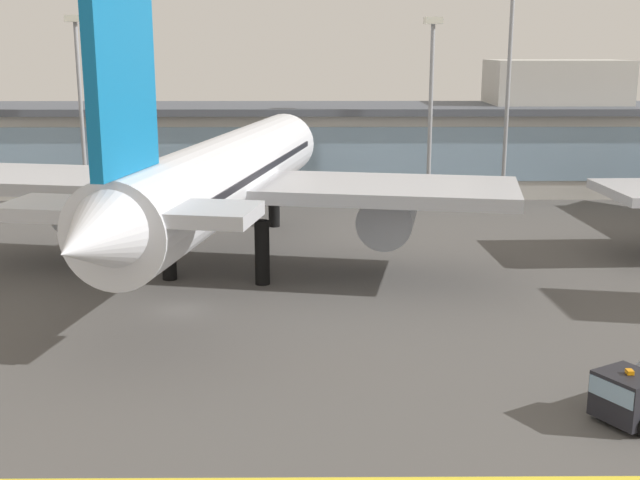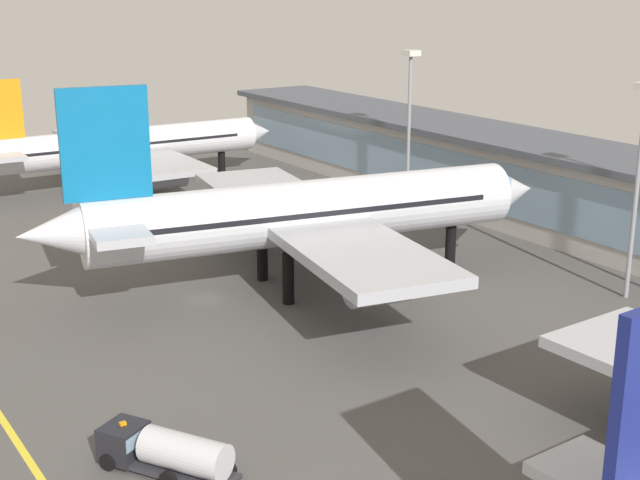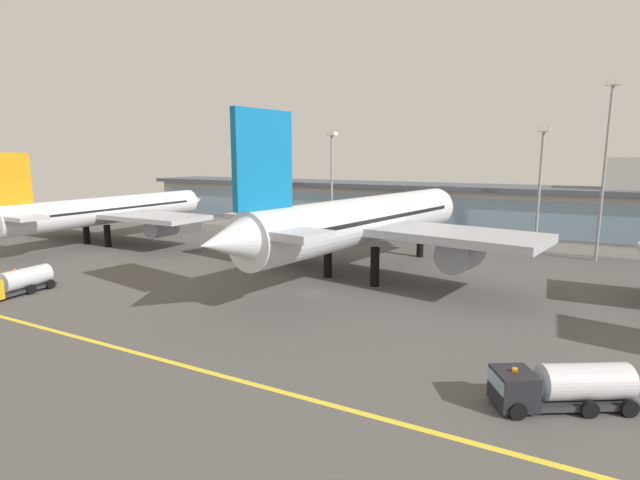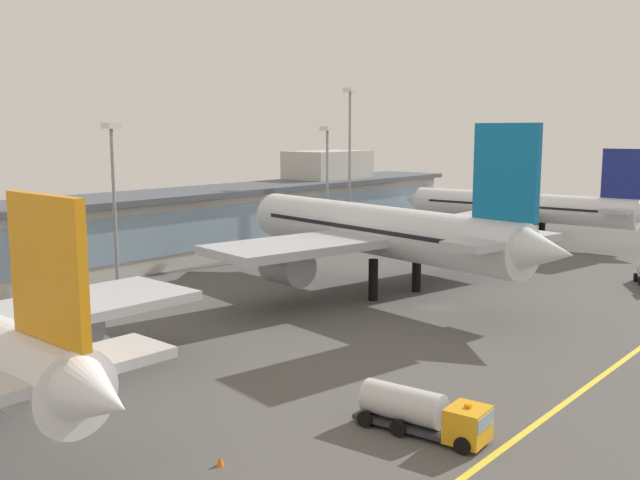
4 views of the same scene
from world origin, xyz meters
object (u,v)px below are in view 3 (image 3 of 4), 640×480
object	(u,v)px
baggage_tug_near	(559,385)
apron_light_mast_east	(541,171)
apron_light_mast_west	(332,167)
safety_cone	(15,270)
airliner_near_right	(364,221)
apron_light_mast_centre	(607,147)
fuel_tanker_truck	(12,283)
airliner_near_left	(109,211)

from	to	relation	value
baggage_tug_near	apron_light_mast_east	world-z (taller)	apron_light_mast_east
apron_light_mast_west	safety_cone	bearing A→B (deg)	-117.99
airliner_near_right	apron_light_mast_centre	size ratio (longest dim) A/B	1.97
fuel_tanker_truck	safety_cone	size ratio (longest dim) A/B	15.16
airliner_near_left	fuel_tanker_truck	world-z (taller)	airliner_near_left
baggage_tug_near	apron_light_mast_centre	xyz separation A→B (m)	(3.61, 51.29, 15.59)
fuel_tanker_truck	apron_light_mast_west	distance (m)	57.41
apron_light_mast_west	safety_cone	distance (m)	55.50
apron_light_mast_east	fuel_tanker_truck	bearing A→B (deg)	-135.20
fuel_tanker_truck	safety_cone	world-z (taller)	fuel_tanker_truck
apron_light_mast_centre	airliner_near_right	bearing A→B (deg)	-136.77
fuel_tanker_truck	apron_light_mast_east	xyz separation A→B (m)	(51.25, 50.88, 12.01)
airliner_near_right	apron_light_mast_east	size ratio (longest dim) A/B	2.60
airliner_near_right	apron_light_mast_west	size ratio (longest dim) A/B	2.56
baggage_tug_near	safety_cone	distance (m)	67.95
apron_light_mast_west	apron_light_mast_east	xyz separation A→B (m)	(37.57, -3.53, -0.16)
apron_light_mast_east	safety_cone	size ratio (longest dim) A/B	33.13
airliner_near_left	apron_light_mast_centre	world-z (taller)	apron_light_mast_centre
airliner_near_right	safety_cone	bearing A→B (deg)	125.16
baggage_tug_near	airliner_near_right	bearing A→B (deg)	-77.00
airliner_near_left	airliner_near_right	xyz separation A→B (m)	(50.99, -1.46, 1.47)
fuel_tanker_truck	apron_light_mast_east	bearing A→B (deg)	129.94
airliner_near_right	safety_cone	world-z (taller)	airliner_near_right
fuel_tanker_truck	apron_light_mast_west	xyz separation A→B (m)	(13.68, 54.41, 12.17)
apron_light_mast_west	apron_light_mast_centre	xyz separation A→B (m)	(46.08, -1.45, 3.42)
airliner_near_right	apron_light_mast_centre	distance (m)	39.14
apron_light_mast_west	apron_light_mast_centre	distance (m)	46.23
apron_light_mast_centre	safety_cone	world-z (taller)	apron_light_mast_centre
baggage_tug_near	apron_light_mast_centre	bearing A→B (deg)	-124.53
apron_light_mast_centre	safety_cone	bearing A→B (deg)	-147.13
airliner_near_left	safety_cone	xyz separation A→B (m)	(7.26, -21.59, -5.65)
airliner_near_left	airliner_near_right	size ratio (longest dim) A/B	0.91
airliner_near_right	apron_light_mast_west	world-z (taller)	apron_light_mast_west
safety_cone	apron_light_mast_centre	bearing A→B (deg)	32.87
airliner_near_left	fuel_tanker_truck	xyz separation A→B (m)	(18.86, -28.44, -4.44)
airliner_near_right	airliner_near_left	bearing A→B (deg)	98.80
fuel_tanker_truck	baggage_tug_near	size ratio (longest dim) A/B	1.02
baggage_tug_near	safety_cone	size ratio (longest dim) A/B	14.83
apron_light_mast_centre	apron_light_mast_east	world-z (taller)	apron_light_mast_centre
fuel_tanker_truck	apron_light_mast_east	size ratio (longest dim) A/B	0.46
apron_light_mast_west	apron_light_mast_east	bearing A→B (deg)	-5.36
fuel_tanker_truck	apron_light_mast_centre	world-z (taller)	apron_light_mast_centre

